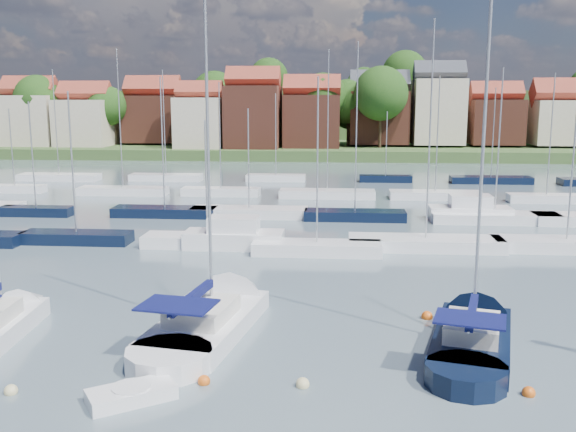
{
  "coord_description": "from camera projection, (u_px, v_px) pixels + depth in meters",
  "views": [
    {
      "loc": [
        2.17,
        -24.07,
        10.53
      ],
      "look_at": [
        -0.96,
        14.0,
        3.48
      ],
      "focal_mm": 40.0,
      "sensor_mm": 36.0,
      "label": 1
    }
  ],
  "objects": [
    {
      "name": "ground",
      "position": [
        318.0,
        203.0,
        64.88
      ],
      "size": [
        260.0,
        260.0,
        0.0
      ],
      "primitive_type": "plane",
      "color": "#4C5E67",
      "rests_on": "ground"
    },
    {
      "name": "sailboat_left",
      "position": [
        7.0,
        321.0,
        29.69
      ],
      "size": [
        3.08,
        9.4,
        12.69
      ],
      "rotation": [
        0.0,
        0.0,
        1.64
      ],
      "color": "white",
      "rests_on": "ground"
    },
    {
      "name": "buoy_d",
      "position": [
        303.0,
        387.0,
        23.72
      ],
      "size": [
        0.51,
        0.51,
        0.51
      ],
      "primitive_type": "sphere",
      "color": "beige",
      "rests_on": "ground"
    },
    {
      "name": "far_shore_town",
      "position": [
        341.0,
        123.0,
        154.68
      ],
      "size": [
        212.46,
        90.0,
        22.27
      ],
      "color": "#3E5B2D",
      "rests_on": "ground"
    },
    {
      "name": "marina_field",
      "position": [
        337.0,
        208.0,
        59.89
      ],
      "size": [
        79.62,
        41.41,
        15.93
      ],
      "color": "white",
      "rests_on": "ground"
    },
    {
      "name": "buoy_b",
      "position": [
        11.0,
        394.0,
        23.17
      ],
      "size": [
        0.49,
        0.49,
        0.49
      ],
      "primitive_type": "sphere",
      "color": "beige",
      "rests_on": "ground"
    },
    {
      "name": "buoy_e",
      "position": [
        427.0,
        318.0,
        31.06
      ],
      "size": [
        0.55,
        0.55,
        0.55
      ],
      "primitive_type": "sphere",
      "color": "#D85914",
      "rests_on": "ground"
    },
    {
      "name": "sailboat_navy",
      "position": [
        474.0,
        331.0,
        28.36
      ],
      "size": [
        5.81,
        11.91,
        15.95
      ],
      "rotation": [
        0.0,
        0.0,
        1.32
      ],
      "color": "black",
      "rests_on": "ground"
    },
    {
      "name": "buoy_c",
      "position": [
        204.0,
        384.0,
        23.97
      ],
      "size": [
        0.47,
        0.47,
        0.47
      ],
      "primitive_type": "sphere",
      "color": "#D85914",
      "rests_on": "ground"
    },
    {
      "name": "buoy_f",
      "position": [
        528.0,
        395.0,
        23.03
      ],
      "size": [
        0.48,
        0.48,
        0.48
      ],
      "primitive_type": "sphere",
      "color": "#D85914",
      "rests_on": "ground"
    },
    {
      "name": "tender",
      "position": [
        131.0,
        394.0,
        22.57
      ],
      "size": [
        3.27,
        2.84,
        0.65
      ],
      "rotation": [
        0.0,
        0.0,
        0.59
      ],
      "color": "white",
      "rests_on": "ground"
    },
    {
      "name": "sailboat_centre",
      "position": [
        221.0,
        313.0,
        30.87
      ],
      "size": [
        5.54,
        13.54,
        17.78
      ],
      "rotation": [
        0.0,
        0.0,
        1.41
      ],
      "color": "white",
      "rests_on": "ground"
    }
  ]
}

